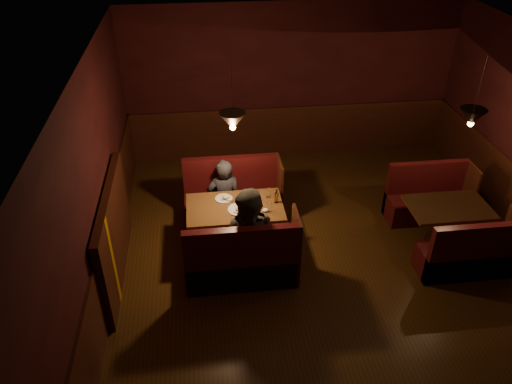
{
  "coord_description": "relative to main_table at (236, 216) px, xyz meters",
  "views": [
    {
      "loc": [
        -1.68,
        -5.04,
        4.73
      ],
      "look_at": [
        -0.98,
        0.74,
        0.95
      ],
      "focal_mm": 35.0,
      "sensor_mm": 36.0,
      "label": 1
    }
  ],
  "objects": [
    {
      "name": "main_table",
      "position": [
        0.0,
        0.0,
        0.0
      ],
      "size": [
        1.36,
        0.83,
        0.95
      ],
      "color": "#4E3012",
      "rests_on": "ground"
    },
    {
      "name": "diner_b",
      "position": [
        0.15,
        -0.69,
        0.31
      ],
      "size": [
        1.04,
        0.94,
        1.74
      ],
      "primitive_type": "imported",
      "rotation": [
        0.0,
        0.0,
        -0.4
      ],
      "color": "#37352E",
      "rests_on": "ground"
    },
    {
      "name": "second_bench_near",
      "position": [
        3.09,
        -0.95,
        -0.27
      ],
      "size": [
        1.29,
        0.48,
        0.92
      ],
      "color": "#340908",
      "rests_on": "ground"
    },
    {
      "name": "diner_a",
      "position": [
        -0.13,
        0.66,
        0.17
      ],
      "size": [
        0.56,
        0.38,
        1.47
      ],
      "primitive_type": "imported",
      "rotation": [
        0.0,
        0.0,
        3.2
      ],
      "color": "#2B2C33",
      "rests_on": "ground"
    },
    {
      "name": "second_table",
      "position": [
        3.06,
        -0.26,
        -0.08
      ],
      "size": [
        1.16,
        0.74,
        0.66
      ],
      "color": "#4E3012",
      "rests_on": "ground"
    },
    {
      "name": "second_bench_far",
      "position": [
        3.09,
        0.44,
        -0.27
      ],
      "size": [
        1.29,
        0.48,
        0.92
      ],
      "color": "#340908",
      "rests_on": "ground"
    },
    {
      "name": "main_bench_near",
      "position": [
        0.02,
        -0.77,
        -0.24
      ],
      "size": [
        1.5,
        0.54,
        1.02
      ],
      "color": "#340908",
      "rests_on": "ground"
    },
    {
      "name": "room",
      "position": [
        0.99,
        -0.69,
        0.49
      ],
      "size": [
        6.02,
        7.02,
        2.92
      ],
      "color": "#3A230C",
      "rests_on": "ground"
    },
    {
      "name": "main_bench_far",
      "position": [
        0.02,
        0.77,
        -0.24
      ],
      "size": [
        1.5,
        0.54,
        1.02
      ],
      "color": "#340908",
      "rests_on": "ground"
    }
  ]
}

